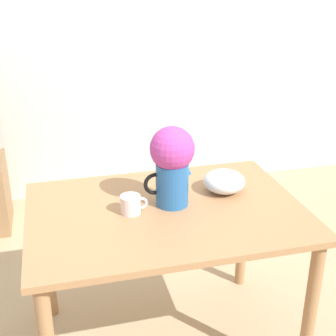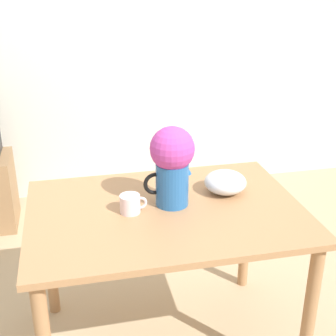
% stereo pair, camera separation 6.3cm
% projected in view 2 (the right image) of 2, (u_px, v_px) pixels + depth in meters
% --- Properties ---
extents(wall_back, '(8.00, 0.05, 2.60)m').
position_uv_depth(wall_back, '(104.00, 38.00, 3.67)').
color(wall_back, silver).
rests_on(wall_back, ground_plane).
extents(table, '(1.26, 0.89, 0.79)m').
position_uv_depth(table, '(166.00, 230.00, 2.19)').
color(table, '#A3754C').
rests_on(table, ground_plane).
extents(flower_vase, '(0.24, 0.20, 0.38)m').
position_uv_depth(flower_vase, '(172.00, 161.00, 2.10)').
color(flower_vase, '#235B9E').
rests_on(flower_vase, table).
extents(coffee_mug, '(0.12, 0.09, 0.08)m').
position_uv_depth(coffee_mug, '(131.00, 204.00, 2.10)').
color(coffee_mug, silver).
rests_on(coffee_mug, table).
extents(white_bowl, '(0.21, 0.21, 0.11)m').
position_uv_depth(white_bowl, '(225.00, 182.00, 2.28)').
color(white_bowl, silver).
rests_on(white_bowl, table).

